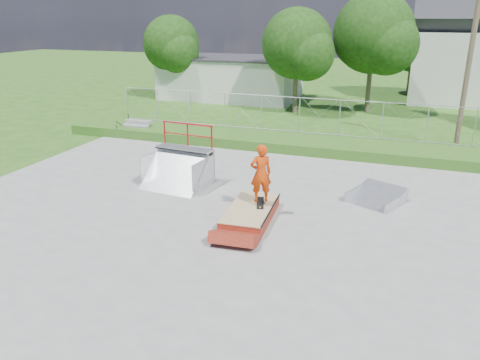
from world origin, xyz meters
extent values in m
plane|color=#295418|center=(0.00, 0.00, 0.00)|extent=(120.00, 120.00, 0.00)
cube|color=gray|center=(0.00, 0.00, 0.02)|extent=(20.00, 16.00, 0.04)
cube|color=#295418|center=(0.00, 9.50, 0.25)|extent=(24.00, 3.00, 0.50)
cube|color=maroon|center=(0.72, 0.65, 0.19)|extent=(1.50, 2.83, 0.38)
cube|color=tan|center=(0.72, 0.65, 0.40)|extent=(1.53, 2.86, 0.03)
cube|color=black|center=(0.94, 0.98, 0.46)|extent=(0.43, 0.82, 0.13)
imported|color=red|center=(0.94, 0.98, 1.40)|extent=(0.82, 0.73, 1.88)
cube|color=beige|center=(-8.00, 22.00, 1.50)|extent=(10.00, 6.00, 3.00)
cube|color=beige|center=(9.00, 26.00, 2.50)|extent=(8.00, 6.00, 5.00)
cube|color=#2D2D31|center=(9.00, 26.00, 5.90)|extent=(8.40, 6.08, 6.08)
cylinder|color=brown|center=(7.50, 12.00, 4.00)|extent=(0.24, 0.24, 8.00)
cylinder|color=brown|center=(-2.00, 18.00, 1.22)|extent=(0.30, 0.30, 2.45)
sphere|color=black|center=(-2.00, 18.00, 4.41)|extent=(4.48, 4.48, 4.48)
sphere|color=black|center=(-1.16, 17.44, 3.85)|extent=(3.36, 3.36, 3.36)
cylinder|color=brown|center=(2.50, 20.00, 1.40)|extent=(0.30, 0.30, 2.80)
sphere|color=black|center=(2.50, 20.00, 5.04)|extent=(5.12, 5.12, 5.12)
sphere|color=black|center=(3.46, 19.36, 4.40)|extent=(3.84, 3.84, 3.84)
cylinder|color=brown|center=(-12.00, 20.00, 1.14)|extent=(0.30, 0.30, 2.27)
sphere|color=black|center=(-12.00, 20.00, 4.10)|extent=(4.16, 4.16, 4.16)
sphere|color=black|center=(-11.22, 19.48, 3.58)|extent=(3.12, 3.12, 3.12)
cylinder|color=brown|center=(5.00, 28.00, 1.05)|extent=(0.30, 0.30, 2.10)
sphere|color=black|center=(5.00, 28.00, 3.78)|extent=(3.84, 3.84, 3.84)
sphere|color=black|center=(5.72, 27.52, 3.30)|extent=(2.88, 2.88, 2.88)
camera|label=1|loc=(5.00, -12.31, 6.19)|focal=35.00mm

